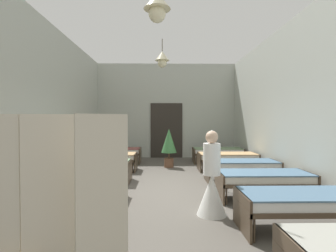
{
  "coord_description": "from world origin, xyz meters",
  "views": [
    {
      "loc": [
        -0.13,
        -6.09,
        1.65
      ],
      "look_at": [
        0.0,
        1.38,
        1.48
      ],
      "focal_mm": 27.61,
      "sensor_mm": 36.0,
      "label": 1
    }
  ],
  "objects_px": {
    "bed_right_row_1": "(304,202)",
    "bed_right_row_3": "(242,165)",
    "bed_left_row_2": "(75,179)",
    "bed_right_row_5": "(218,151)",
    "bed_left_row_1": "(38,203)",
    "bed_left_row_4": "(107,157)",
    "bed_left_row_5": "(116,152)",
    "bed_right_row_2": "(264,178)",
    "bed_left_row_3": "(95,166)",
    "nurse_near_aisle": "(212,185)",
    "privacy_screen": "(49,224)",
    "bed_right_row_4": "(227,157)",
    "potted_plant": "(169,143)"
  },
  "relations": [
    {
      "from": "bed_left_row_1",
      "to": "bed_right_row_1",
      "type": "xyz_separation_m",
      "value": [
        3.93,
        0.0,
        0.0
      ]
    },
    {
      "from": "bed_right_row_5",
      "to": "privacy_screen",
      "type": "bearing_deg",
      "value": -110.57
    },
    {
      "from": "bed_right_row_5",
      "to": "bed_right_row_1",
      "type": "bearing_deg",
      "value": -90.0
    },
    {
      "from": "bed_right_row_4",
      "to": "bed_left_row_2",
      "type": "bearing_deg",
      "value": -141.94
    },
    {
      "from": "bed_left_row_4",
      "to": "bed_right_row_1",
      "type": "bearing_deg",
      "value": -49.59
    },
    {
      "from": "nurse_near_aisle",
      "to": "potted_plant",
      "type": "xyz_separation_m",
      "value": [
        -0.65,
        4.56,
        0.31
      ]
    },
    {
      "from": "bed_left_row_1",
      "to": "bed_right_row_2",
      "type": "bearing_deg",
      "value": 21.38
    },
    {
      "from": "bed_left_row_2",
      "to": "nurse_near_aisle",
      "type": "bearing_deg",
      "value": -17.92
    },
    {
      "from": "bed_left_row_1",
      "to": "bed_left_row_4",
      "type": "distance_m",
      "value": 4.61
    },
    {
      "from": "bed_left_row_2",
      "to": "bed_right_row_4",
      "type": "height_order",
      "value": "same"
    },
    {
      "from": "bed_left_row_2",
      "to": "nurse_near_aisle",
      "type": "distance_m",
      "value": 2.81
    },
    {
      "from": "bed_right_row_5",
      "to": "bed_left_row_5",
      "type": "bearing_deg",
      "value": 180.0
    },
    {
      "from": "bed_left_row_2",
      "to": "privacy_screen",
      "type": "xyz_separation_m",
      "value": [
        0.95,
        -3.32,
        0.41
      ]
    },
    {
      "from": "bed_right_row_5",
      "to": "bed_right_row_4",
      "type": "bearing_deg",
      "value": -90.0
    },
    {
      "from": "bed_right_row_1",
      "to": "potted_plant",
      "type": "height_order",
      "value": "potted_plant"
    },
    {
      "from": "bed_left_row_2",
      "to": "bed_right_row_1",
      "type": "bearing_deg",
      "value": -21.38
    },
    {
      "from": "bed_right_row_5",
      "to": "nurse_near_aisle",
      "type": "distance_m",
      "value": 5.62
    },
    {
      "from": "potted_plant",
      "to": "bed_right_row_4",
      "type": "bearing_deg",
      "value": -17.93
    },
    {
      "from": "bed_right_row_2",
      "to": "nurse_near_aisle",
      "type": "distance_m",
      "value": 1.53
    },
    {
      "from": "bed_left_row_2",
      "to": "bed_left_row_5",
      "type": "bearing_deg",
      "value": 90.0
    },
    {
      "from": "privacy_screen",
      "to": "bed_right_row_5",
      "type": "bearing_deg",
      "value": 50.01
    },
    {
      "from": "bed_left_row_2",
      "to": "bed_right_row_5",
      "type": "bearing_deg",
      "value": 49.59
    },
    {
      "from": "bed_right_row_2",
      "to": "bed_right_row_3",
      "type": "distance_m",
      "value": 1.54
    },
    {
      "from": "bed_right_row_1",
      "to": "bed_right_row_2",
      "type": "bearing_deg",
      "value": 90.0
    },
    {
      "from": "nurse_near_aisle",
      "to": "privacy_screen",
      "type": "distance_m",
      "value": 3.02
    },
    {
      "from": "bed_left_row_2",
      "to": "potted_plant",
      "type": "xyz_separation_m",
      "value": [
        2.02,
        3.69,
        0.4
      ]
    },
    {
      "from": "bed_left_row_1",
      "to": "bed_right_row_5",
      "type": "relative_size",
      "value": 1.0
    },
    {
      "from": "bed_right_row_1",
      "to": "nurse_near_aisle",
      "type": "bearing_deg",
      "value": 151.77
    },
    {
      "from": "bed_right_row_2",
      "to": "bed_right_row_4",
      "type": "xyz_separation_m",
      "value": [
        0.0,
        3.08,
        0.0
      ]
    },
    {
      "from": "bed_left_row_2",
      "to": "bed_left_row_3",
      "type": "relative_size",
      "value": 1.0
    },
    {
      "from": "bed_right_row_3",
      "to": "bed_right_row_4",
      "type": "relative_size",
      "value": 1.0
    },
    {
      "from": "bed_right_row_2",
      "to": "bed_left_row_5",
      "type": "bearing_deg",
      "value": 130.41
    },
    {
      "from": "bed_right_row_4",
      "to": "bed_left_row_3",
      "type": "bearing_deg",
      "value": -158.62
    },
    {
      "from": "bed_left_row_3",
      "to": "nurse_near_aisle",
      "type": "relative_size",
      "value": 1.28
    },
    {
      "from": "bed_right_row_1",
      "to": "bed_right_row_3",
      "type": "distance_m",
      "value": 3.08
    },
    {
      "from": "bed_right_row_1",
      "to": "bed_left_row_2",
      "type": "distance_m",
      "value": 4.22
    },
    {
      "from": "bed_left_row_5",
      "to": "privacy_screen",
      "type": "distance_m",
      "value": 8.01
    },
    {
      "from": "bed_left_row_4",
      "to": "bed_right_row_3",
      "type": "bearing_deg",
      "value": -21.38
    },
    {
      "from": "bed_left_row_2",
      "to": "bed_right_row_5",
      "type": "xyz_separation_m",
      "value": [
        3.93,
        4.61,
        0.0
      ]
    },
    {
      "from": "bed_left_row_2",
      "to": "bed_right_row_5",
      "type": "distance_m",
      "value": 6.06
    },
    {
      "from": "bed_left_row_4",
      "to": "nurse_near_aisle",
      "type": "distance_m",
      "value": 4.76
    },
    {
      "from": "potted_plant",
      "to": "bed_right_row_2",
      "type": "bearing_deg",
      "value": -62.7
    },
    {
      "from": "bed_left_row_3",
      "to": "bed_right_row_5",
      "type": "distance_m",
      "value": 4.99
    },
    {
      "from": "bed_right_row_2",
      "to": "potted_plant",
      "type": "height_order",
      "value": "potted_plant"
    },
    {
      "from": "bed_right_row_5",
      "to": "potted_plant",
      "type": "bearing_deg",
      "value": -154.21
    },
    {
      "from": "nurse_near_aisle",
      "to": "potted_plant",
      "type": "relative_size",
      "value": 1.1
    },
    {
      "from": "bed_left_row_2",
      "to": "bed_right_row_3",
      "type": "relative_size",
      "value": 1.0
    },
    {
      "from": "nurse_near_aisle",
      "to": "bed_left_row_2",
      "type": "bearing_deg",
      "value": 143.18
    },
    {
      "from": "bed_right_row_1",
      "to": "privacy_screen",
      "type": "height_order",
      "value": "privacy_screen"
    },
    {
      "from": "bed_left_row_3",
      "to": "bed_right_row_4",
      "type": "distance_m",
      "value": 4.22
    }
  ]
}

